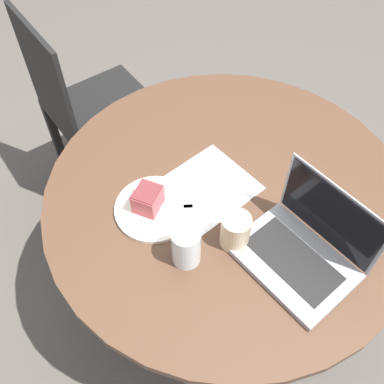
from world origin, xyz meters
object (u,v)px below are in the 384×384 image
at_px(laptop, 303,249).
at_px(coffee_glass, 235,231).
at_px(plate, 155,208).
at_px(chair, 88,110).

bearing_deg(laptop, coffee_glass, 34.74).
distance_m(coffee_glass, laptop, 0.18).
distance_m(plate, laptop, 0.42).
bearing_deg(plate, coffee_glass, 110.05).
height_order(plate, coffee_glass, coffee_glass).
relative_size(chair, plate, 4.05).
bearing_deg(plate, chair, -108.50).
bearing_deg(plate, laptop, 114.49).
relative_size(chair, coffee_glass, 8.67).
bearing_deg(coffee_glass, laptop, 120.53).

